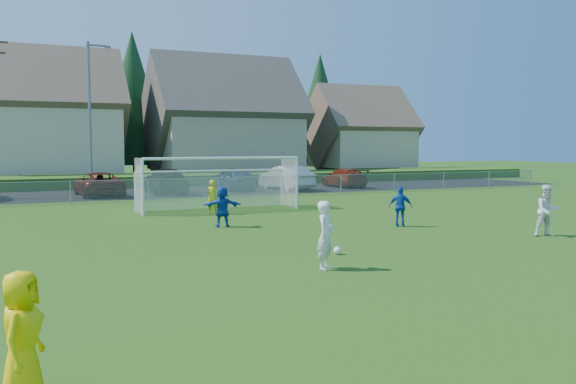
# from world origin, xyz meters

# --- Properties ---
(ground) EXTENTS (160.00, 160.00, 0.00)m
(ground) POSITION_xyz_m (0.00, 0.00, 0.00)
(ground) COLOR #193D0C
(ground) RESTS_ON ground
(asphalt_lot) EXTENTS (60.00, 60.00, 0.00)m
(asphalt_lot) POSITION_xyz_m (0.00, 27.50, 0.01)
(asphalt_lot) COLOR black
(asphalt_lot) RESTS_ON ground
(grass_embankment) EXTENTS (70.00, 6.00, 0.80)m
(grass_embankment) POSITION_xyz_m (0.00, 35.00, 0.40)
(grass_embankment) COLOR #1E420F
(grass_embankment) RESTS_ON ground
(soccer_ball) EXTENTS (0.22, 0.22, 0.22)m
(soccer_ball) POSITION_xyz_m (-0.57, 3.43, 0.11)
(soccer_ball) COLOR white
(soccer_ball) RESTS_ON ground
(referee) EXTENTS (0.75, 0.90, 1.58)m
(referee) POSITION_xyz_m (-8.70, -3.59, 0.79)
(referee) COLOR yellow
(referee) RESTS_ON ground
(player_white_a) EXTENTS (0.72, 0.71, 1.68)m
(player_white_a) POSITION_xyz_m (-1.81, 1.79, 0.84)
(player_white_a) COLOR white
(player_white_a) RESTS_ON ground
(player_white_b) EXTENTS (1.00, 0.88, 1.72)m
(player_white_b) POSITION_xyz_m (7.43, 3.50, 0.86)
(player_white_b) COLOR white
(player_white_b) RESTS_ON ground
(player_blue_a) EXTENTS (0.90, 0.83, 1.49)m
(player_blue_a) POSITION_xyz_m (4.40, 7.54, 0.74)
(player_blue_a) COLOR #1142A8
(player_blue_a) RESTS_ON ground
(player_blue_b) EXTENTS (1.47, 0.77, 1.51)m
(player_blue_b) POSITION_xyz_m (-1.67, 10.19, 0.76)
(player_blue_b) COLOR #1142A8
(player_blue_b) RESTS_ON ground
(goalkeeper) EXTENTS (0.65, 0.56, 1.51)m
(goalkeeper) POSITION_xyz_m (-0.76, 14.32, 0.76)
(goalkeeper) COLOR gold
(goalkeeper) RESTS_ON ground
(car_c) EXTENTS (2.60, 5.20, 1.41)m
(car_c) POSITION_xyz_m (-4.03, 26.42, 0.71)
(car_c) COLOR #560F09
(car_c) RESTS_ON ground
(car_d) EXTENTS (2.43, 5.43, 1.55)m
(car_d) POSITION_xyz_m (0.08, 26.76, 0.77)
(car_d) COLOR black
(car_d) RESTS_ON ground
(car_e) EXTENTS (2.31, 4.72, 1.55)m
(car_e) POSITION_xyz_m (4.87, 27.61, 0.78)
(car_e) COLOR #16254E
(car_e) RESTS_ON ground
(car_f) EXTENTS (2.21, 5.05, 1.61)m
(car_f) POSITION_xyz_m (8.19, 26.30, 0.81)
(car_f) COLOR #B7B7B7
(car_f) RESTS_ON ground
(car_g) EXTENTS (2.23, 4.78, 1.35)m
(car_g) POSITION_xyz_m (13.10, 27.04, 0.68)
(car_g) COLOR maroon
(car_g) RESTS_ON ground
(soccer_goal) EXTENTS (7.42, 1.90, 2.50)m
(soccer_goal) POSITION_xyz_m (0.00, 16.05, 1.63)
(soccer_goal) COLOR white
(soccer_goal) RESTS_ON ground
(chainlink_fence) EXTENTS (52.06, 0.06, 1.20)m
(chainlink_fence) POSITION_xyz_m (0.00, 22.00, 0.63)
(chainlink_fence) COLOR gray
(chainlink_fence) RESTS_ON ground
(streetlight) EXTENTS (1.38, 0.18, 9.00)m
(streetlight) POSITION_xyz_m (-4.45, 26.00, 4.84)
(streetlight) COLOR slate
(streetlight) RESTS_ON ground
(houses_row) EXTENTS (53.90, 11.45, 13.27)m
(houses_row) POSITION_xyz_m (1.97, 42.46, 7.33)
(houses_row) COLOR tan
(houses_row) RESTS_ON ground
(tree_row) EXTENTS (65.98, 12.36, 13.80)m
(tree_row) POSITION_xyz_m (1.04, 48.74, 6.91)
(tree_row) COLOR #382616
(tree_row) RESTS_ON ground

